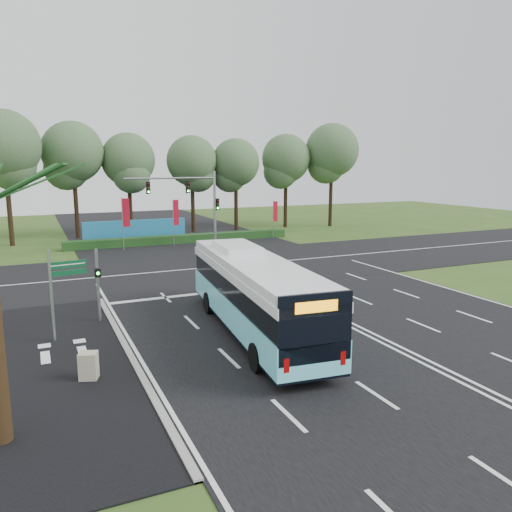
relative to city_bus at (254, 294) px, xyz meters
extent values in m
plane|color=#2E4D19|center=(4.44, 2.63, -1.87)|extent=(120.00, 120.00, 0.00)
cube|color=black|center=(4.44, 2.63, -1.85)|extent=(20.00, 120.00, 0.04)
cube|color=black|center=(4.44, 14.63, -1.85)|extent=(120.00, 14.00, 0.05)
cube|color=black|center=(-8.06, -0.37, -1.84)|extent=(5.00, 18.00, 0.06)
cube|color=gray|center=(-5.66, -0.37, -1.81)|extent=(0.25, 18.00, 0.12)
cube|color=#6DE8FC|center=(0.00, 0.01, -0.72)|extent=(4.02, 13.16, 1.19)
cube|color=black|center=(0.00, 0.01, -1.26)|extent=(3.99, 13.09, 0.32)
cube|color=black|center=(0.00, 0.01, 0.36)|extent=(3.89, 12.95, 1.03)
cube|color=white|center=(0.00, 0.01, 1.01)|extent=(4.02, 13.16, 0.38)
cube|color=white|center=(0.00, 0.01, 1.39)|extent=(3.91, 12.64, 0.38)
cube|color=white|center=(0.28, 2.69, 1.71)|extent=(2.05, 3.40, 0.27)
cube|color=black|center=(-0.66, -6.37, 0.42)|extent=(2.62, 0.39, 2.37)
cube|color=orange|center=(-0.67, -6.41, 1.17)|extent=(1.51, 0.22, 0.38)
cylinder|color=black|center=(-0.88, 3.79, -1.31)|extent=(0.42, 1.15, 1.12)
cylinder|color=black|center=(1.64, 3.53, -1.31)|extent=(0.42, 1.15, 1.12)
cylinder|color=black|center=(-1.68, -3.94, -1.31)|extent=(0.42, 1.15, 1.12)
cylinder|color=black|center=(0.84, -4.20, -1.31)|extent=(0.42, 1.15, 1.12)
cylinder|color=gray|center=(-6.17, 4.69, -0.07)|extent=(0.14, 0.14, 3.61)
cube|color=black|center=(-6.17, 4.51, 0.61)|extent=(0.31, 0.22, 0.41)
sphere|color=#19F233|center=(-6.17, 4.41, 0.61)|extent=(0.14, 0.14, 0.14)
cylinder|color=gray|center=(-8.32, 2.55, 0.16)|extent=(0.12, 0.12, 4.06)
cube|color=#0C4324|center=(-7.57, 2.67, 1.47)|extent=(1.51, 0.30, 0.30)
cube|color=#0C4324|center=(-7.57, 2.67, 1.12)|extent=(1.51, 0.30, 0.22)
cube|color=white|center=(-7.57, 2.63, 1.47)|extent=(1.40, 0.23, 0.04)
cube|color=#B4A991|center=(-7.40, -2.13, -1.36)|extent=(0.76, 0.69, 1.03)
cylinder|color=gray|center=(-1.51, 25.15, 0.49)|extent=(0.07, 0.07, 4.73)
cube|color=maroon|center=(-1.16, 25.18, 1.49)|extent=(0.63, 0.10, 2.52)
cylinder|color=gray|center=(3.19, 25.50, 0.35)|extent=(0.07, 0.07, 4.43)
cube|color=maroon|center=(3.49, 25.62, 1.28)|extent=(0.57, 0.25, 2.36)
cylinder|color=gray|center=(13.95, 26.30, 0.09)|extent=(0.06, 0.06, 3.92)
cube|color=maroon|center=(14.23, 26.35, 0.92)|extent=(0.52, 0.13, 2.09)
cylinder|color=gray|center=(6.44, 23.13, 1.63)|extent=(0.24, 0.24, 7.00)
cylinder|color=gray|center=(2.44, 23.13, 4.53)|extent=(8.00, 0.16, 0.16)
cube|color=black|center=(3.94, 23.13, 3.73)|extent=(0.32, 0.28, 1.05)
cube|color=black|center=(0.44, 23.13, 3.73)|extent=(0.32, 0.28, 1.05)
cube|color=black|center=(6.69, 23.13, 2.13)|extent=(0.32, 0.28, 1.05)
cube|color=#163814|center=(4.44, 27.13, -1.47)|extent=(22.00, 1.20, 0.80)
cube|color=teal|center=(0.44, 29.63, -0.77)|extent=(10.00, 0.30, 2.20)
cylinder|color=black|center=(-10.67, 32.23, 2.55)|extent=(0.44, 0.44, 8.84)
sphere|color=#355331|center=(-10.67, 32.23, 7.44)|extent=(6.52, 6.52, 6.52)
cylinder|color=black|center=(-4.56, 34.63, 2.31)|extent=(0.44, 0.44, 8.37)
sphere|color=#355331|center=(-4.56, 34.63, 6.94)|extent=(6.17, 6.17, 6.17)
cylinder|color=black|center=(0.95, 34.76, 1.96)|extent=(0.44, 0.44, 7.66)
sphere|color=#355331|center=(0.95, 34.76, 6.20)|extent=(5.65, 5.65, 5.65)
cylinder|color=black|center=(7.85, 34.42, 1.91)|extent=(0.44, 0.44, 7.57)
sphere|color=#355331|center=(7.85, 34.42, 6.10)|extent=(5.58, 5.58, 5.58)
cylinder|color=black|center=(12.89, 33.89, 1.83)|extent=(0.44, 0.44, 7.40)
sphere|color=#355331|center=(12.89, 33.89, 5.91)|extent=(5.45, 5.45, 5.45)
cylinder|color=black|center=(19.46, 34.08, 2.06)|extent=(0.44, 0.44, 7.86)
sphere|color=#355331|center=(19.46, 34.08, 6.40)|extent=(5.79, 5.79, 5.79)
cylinder|color=black|center=(25.10, 32.82, 2.53)|extent=(0.44, 0.44, 8.80)
sphere|color=#355331|center=(25.10, 32.82, 7.39)|extent=(6.48, 6.48, 6.48)
camera|label=1|loc=(-8.87, -19.77, 5.70)|focal=35.00mm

